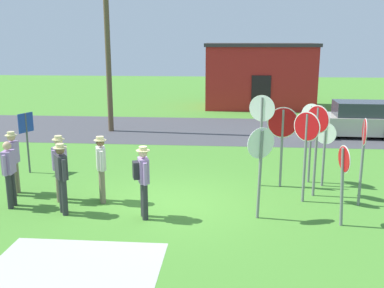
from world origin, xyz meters
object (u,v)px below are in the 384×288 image
at_px(stop_sign_far_back, 282,132).
at_px(person_in_blue, 62,175).
at_px(parked_car_on_street, 356,120).
at_px(stop_sign_tallest, 363,148).
at_px(info_panel_leftmost, 27,132).
at_px(stop_sign_leaning_left, 306,141).
at_px(stop_sign_rear_right, 317,135).
at_px(stop_sign_rear_left, 325,144).
at_px(person_in_dark_shirt, 60,164).
at_px(utility_pole, 107,30).
at_px(person_in_teal, 101,165).
at_px(stop_sign_center_cluster, 260,157).
at_px(person_near_signs, 13,159).
at_px(stop_sign_nearest, 343,173).
at_px(person_holding_notes, 9,171).
at_px(stop_sign_leaning_right, 311,129).
at_px(stop_sign_low_front, 261,125).
at_px(person_on_left, 143,177).

height_order(stop_sign_far_back, person_in_blue, stop_sign_far_back).
xyz_separation_m(parked_car_on_street, stop_sign_tallest, (-2.15, -8.56, 0.82)).
bearing_deg(info_panel_leftmost, stop_sign_leaning_left, -13.16).
distance_m(parked_car_on_street, stop_sign_rear_right, 8.59).
xyz_separation_m(parked_car_on_street, stop_sign_far_back, (-3.98, -7.20, 0.90)).
height_order(stop_sign_rear_left, person_in_dark_shirt, stop_sign_rear_left).
distance_m(utility_pole, person_in_teal, 9.96).
relative_size(utility_pole, person_in_teal, 4.96).
xyz_separation_m(stop_sign_leaning_left, stop_sign_center_cluster, (-1.22, -1.24, -0.13)).
height_order(stop_sign_rear_left, stop_sign_far_back, stop_sign_far_back).
xyz_separation_m(stop_sign_tallest, person_near_signs, (-9.08, 0.08, -0.53)).
xyz_separation_m(utility_pole, stop_sign_nearest, (7.94, -10.11, -3.25)).
bearing_deg(person_holding_notes, stop_sign_leaning_right, 18.94).
bearing_deg(stop_sign_leaning_right, person_in_dark_shirt, -162.45).
distance_m(stop_sign_rear_right, stop_sign_far_back, 1.08).
relative_size(stop_sign_center_cluster, stop_sign_low_front, 0.84).
bearing_deg(parked_car_on_street, utility_pole, 178.93).
relative_size(parked_car_on_street, stop_sign_rear_right, 1.77).
bearing_deg(stop_sign_leaning_right, person_holding_notes, -161.06).
xyz_separation_m(parked_car_on_street, stop_sign_center_cluster, (-4.74, -9.64, 0.80)).
bearing_deg(stop_sign_far_back, parked_car_on_street, 61.08).
height_order(person_holding_notes, person_in_blue, person_in_blue).
xyz_separation_m(stop_sign_nearest, stop_sign_leaning_right, (-0.17, 3.16, 0.36)).
bearing_deg(stop_sign_nearest, utility_pole, 128.14).
relative_size(stop_sign_rear_left, person_in_blue, 1.07).
distance_m(person_near_signs, person_on_left, 4.03).
height_order(stop_sign_rear_right, stop_sign_low_front, stop_sign_low_front).
bearing_deg(person_in_teal, stop_sign_rear_right, 9.57).
distance_m(stop_sign_low_front, person_holding_notes, 6.74).
bearing_deg(stop_sign_low_front, stop_sign_nearest, -59.07).
bearing_deg(stop_sign_rear_right, stop_sign_tallest, -31.74).
bearing_deg(stop_sign_rear_left, stop_sign_nearest, -93.38).
bearing_deg(person_on_left, info_panel_leftmost, 142.02).
bearing_deg(stop_sign_rear_right, person_in_teal, -170.43).
relative_size(person_in_dark_shirt, person_in_blue, 1.00).
xyz_separation_m(parked_car_on_street, stop_sign_rear_left, (-2.77, -7.06, 0.55)).
relative_size(utility_pole, person_on_left, 4.96).
relative_size(parked_car_on_street, person_near_signs, 2.51).
bearing_deg(stop_sign_rear_left, person_on_left, -149.22).
bearing_deg(parked_car_on_street, stop_sign_nearest, -106.51).
bearing_deg(person_in_blue, utility_pole, 98.33).
xyz_separation_m(stop_sign_far_back, person_in_dark_shirt, (-5.81, -1.66, -0.60)).
bearing_deg(stop_sign_leaning_left, utility_pole, 130.47).
distance_m(stop_sign_rear_left, person_near_signs, 8.58).
bearing_deg(person_in_blue, person_near_signs, 145.23).
distance_m(stop_sign_nearest, stop_sign_leaning_right, 3.19).
relative_size(stop_sign_far_back, person_near_signs, 1.32).
relative_size(stop_sign_rear_left, stop_sign_low_front, 0.71).
bearing_deg(person_on_left, stop_sign_rear_right, 24.19).
height_order(stop_sign_leaning_right, person_in_blue, stop_sign_leaning_right).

